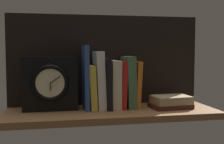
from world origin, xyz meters
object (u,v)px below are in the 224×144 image
(book_red_requiem, at_px, (121,84))
(book_orange_pandolfini, at_px, (135,84))
(book_white_catcher, at_px, (99,80))
(book_cream_twain, at_px, (114,84))
(book_blue_modern, at_px, (86,77))
(book_black_skeptic, at_px, (106,83))
(book_green_romantic, at_px, (129,82))
(framed_clock, at_px, (50,83))
(book_stack_side, at_px, (171,102))
(book_yellow_seinlanguage, at_px, (92,87))

(book_red_requiem, distance_m, book_orange_pandolfini, 0.06)
(book_white_catcher, bearing_deg, book_red_requiem, 0.00)
(book_cream_twain, bearing_deg, book_orange_pandolfini, 0.00)
(book_cream_twain, xyz_separation_m, book_red_requiem, (0.03, 0.00, -0.00))
(book_blue_modern, distance_m, book_red_requiem, 0.15)
(book_blue_modern, height_order, book_orange_pandolfini, book_blue_modern)
(book_black_skeptic, height_order, book_cream_twain, book_black_skeptic)
(book_white_catcher, relative_size, book_orange_pandolfini, 1.21)
(book_red_requiem, distance_m, book_green_romantic, 0.03)
(book_white_catcher, relative_size, framed_clock, 1.09)
(book_white_catcher, distance_m, book_black_skeptic, 0.03)
(book_black_skeptic, bearing_deg, book_stack_side, -12.42)
(book_black_skeptic, relative_size, book_orange_pandolfini, 1.06)
(book_red_requiem, bearing_deg, book_yellow_seinlanguage, 180.00)
(book_blue_modern, bearing_deg, book_green_romantic, 0.00)
(book_red_requiem, bearing_deg, book_white_catcher, 180.00)
(book_orange_pandolfini, bearing_deg, book_cream_twain, 180.00)
(book_blue_modern, distance_m, book_stack_side, 0.36)
(book_blue_modern, height_order, framed_clock, book_blue_modern)
(book_yellow_seinlanguage, distance_m, book_stack_side, 0.33)
(book_cream_twain, height_order, book_green_romantic, book_green_romantic)
(book_white_catcher, xyz_separation_m, book_green_romantic, (0.12, 0.00, -0.01))
(book_stack_side, bearing_deg, book_cream_twain, 165.89)
(book_stack_side, bearing_deg, book_yellow_seinlanguage, 169.89)
(book_white_catcher, distance_m, framed_clock, 0.20)
(book_white_catcher, bearing_deg, book_green_romantic, 0.00)
(book_white_catcher, distance_m, book_cream_twain, 0.06)
(book_red_requiem, xyz_separation_m, book_stack_side, (0.19, -0.06, -0.07))
(book_black_skeptic, bearing_deg, book_white_catcher, 180.00)
(book_white_catcher, relative_size, book_black_skeptic, 1.14)
(book_green_romantic, xyz_separation_m, framed_clock, (-0.32, -0.01, 0.00))
(book_yellow_seinlanguage, height_order, book_orange_pandolfini, book_orange_pandolfini)
(book_cream_twain, xyz_separation_m, book_orange_pandolfini, (0.09, 0.00, -0.00))
(book_cream_twain, distance_m, book_green_romantic, 0.06)
(book_green_romantic, xyz_separation_m, book_orange_pandolfini, (0.03, 0.00, -0.01))
(book_white_catcher, distance_m, book_orange_pandolfini, 0.15)
(framed_clock, bearing_deg, book_cream_twain, 2.59)
(book_green_romantic, distance_m, framed_clock, 0.32)
(book_blue_modern, relative_size, book_red_requiem, 1.34)
(framed_clock, bearing_deg, book_green_romantic, 2.09)
(book_red_requiem, height_order, framed_clock, framed_clock)
(book_blue_modern, bearing_deg, book_white_catcher, 0.00)
(book_yellow_seinlanguage, height_order, book_red_requiem, book_red_requiem)
(book_red_requiem, bearing_deg, book_blue_modern, 180.00)
(book_blue_modern, xyz_separation_m, book_black_skeptic, (0.08, 0.00, -0.03))
(framed_clock, bearing_deg, book_blue_modern, 4.76)
(book_black_skeptic, bearing_deg, book_red_requiem, 0.00)
(book_red_requiem, relative_size, book_green_romantic, 0.90)
(book_green_romantic, bearing_deg, book_blue_modern, 180.00)
(book_blue_modern, height_order, book_stack_side, book_blue_modern)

